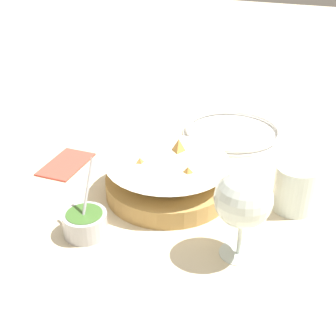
{
  "coord_description": "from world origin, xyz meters",
  "views": [
    {
      "loc": [
        -0.68,
        -0.28,
        0.49
      ],
      "look_at": [
        0.03,
        -0.02,
        0.06
      ],
      "focal_mm": 50.0,
      "sensor_mm": 36.0,
      "label": 1
    }
  ],
  "objects_px": {
    "sauce_cup": "(85,222)",
    "side_plate": "(233,131)",
    "food_basket": "(168,179)",
    "beer_mug": "(295,189)",
    "wine_glass": "(243,201)"
  },
  "relations": [
    {
      "from": "sauce_cup",
      "to": "side_plate",
      "type": "bearing_deg",
      "value": -16.97
    },
    {
      "from": "food_basket",
      "to": "side_plate",
      "type": "bearing_deg",
      "value": -10.43
    },
    {
      "from": "side_plate",
      "to": "food_basket",
      "type": "bearing_deg",
      "value": 169.57
    },
    {
      "from": "sauce_cup",
      "to": "beer_mug",
      "type": "bearing_deg",
      "value": -57.63
    },
    {
      "from": "wine_glass",
      "to": "beer_mug",
      "type": "xyz_separation_m",
      "value": [
        0.16,
        -0.06,
        -0.06
      ]
    },
    {
      "from": "wine_glass",
      "to": "side_plate",
      "type": "distance_m",
      "value": 0.45
    },
    {
      "from": "wine_glass",
      "to": "food_basket",
      "type": "bearing_deg",
      "value": 52.63
    },
    {
      "from": "food_basket",
      "to": "wine_glass",
      "type": "xyz_separation_m",
      "value": [
        -0.13,
        -0.17,
        0.07
      ]
    },
    {
      "from": "beer_mug",
      "to": "sauce_cup",
      "type": "bearing_deg",
      "value": 122.37
    },
    {
      "from": "food_basket",
      "to": "sauce_cup",
      "type": "height_order",
      "value": "sauce_cup"
    },
    {
      "from": "wine_glass",
      "to": "sauce_cup",
      "type": "bearing_deg",
      "value": 98.68
    },
    {
      "from": "beer_mug",
      "to": "side_plate",
      "type": "height_order",
      "value": "beer_mug"
    },
    {
      "from": "sauce_cup",
      "to": "side_plate",
      "type": "distance_m",
      "value": 0.48
    },
    {
      "from": "food_basket",
      "to": "sauce_cup",
      "type": "distance_m",
      "value": 0.19
    },
    {
      "from": "beer_mug",
      "to": "wine_glass",
      "type": "bearing_deg",
      "value": 158.51
    }
  ]
}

